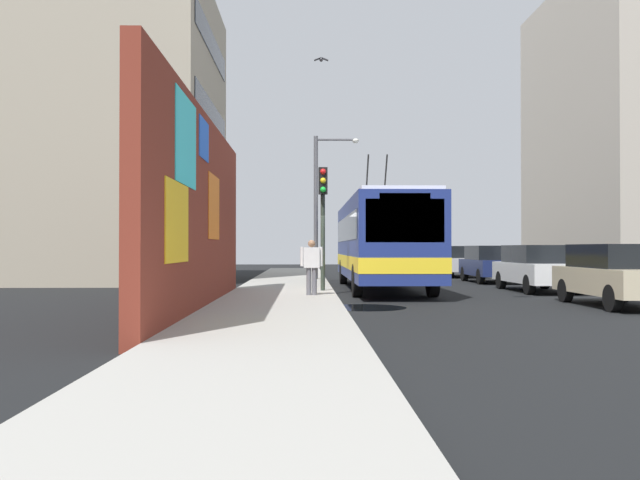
# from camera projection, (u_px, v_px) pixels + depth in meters

# --- Properties ---
(ground_plane) EXTENTS (80.00, 80.00, 0.00)m
(ground_plane) POSITION_uv_depth(u_px,v_px,m) (335.00, 297.00, 20.44)
(ground_plane) COLOR black
(sidewalk_slab) EXTENTS (48.00, 3.20, 0.15)m
(sidewalk_slab) POSITION_uv_depth(u_px,v_px,m) (282.00, 294.00, 20.41)
(sidewalk_slab) COLOR #9E9B93
(sidewalk_slab) RESTS_ON ground_plane
(graffiti_wall) EXTENTS (12.84, 0.32, 4.61)m
(graffiti_wall) POSITION_uv_depth(u_px,v_px,m) (201.00, 213.00, 15.80)
(graffiti_wall) COLOR maroon
(graffiti_wall) RESTS_ON ground_plane
(building_far_left) EXTENTS (11.14, 8.04, 13.28)m
(building_far_left) POSITION_uv_depth(u_px,v_px,m) (124.00, 135.00, 30.61)
(building_far_left) COLOR #9E937F
(building_far_left) RESTS_ON ground_plane
(city_bus) EXTENTS (11.59, 2.56, 4.98)m
(city_bus) POSITION_uv_depth(u_px,v_px,m) (381.00, 240.00, 23.92)
(city_bus) COLOR navy
(city_bus) RESTS_ON ground_plane
(parked_car_champagne) EXTENTS (4.30, 1.79, 1.58)m
(parked_car_champagne) POSITION_uv_depth(u_px,v_px,m) (617.00, 274.00, 16.99)
(parked_car_champagne) COLOR #C6B793
(parked_car_champagne) RESTS_ON ground_plane
(parked_car_white) EXTENTS (4.66, 1.81, 1.58)m
(parked_car_white) POSITION_uv_depth(u_px,v_px,m) (537.00, 267.00, 22.88)
(parked_car_white) COLOR white
(parked_car_white) RESTS_ON ground_plane
(parked_car_navy) EXTENTS (4.21, 1.75, 1.58)m
(parked_car_navy) POSITION_uv_depth(u_px,v_px,m) (490.00, 263.00, 28.78)
(parked_car_navy) COLOR navy
(parked_car_navy) RESTS_ON ground_plane
(parked_car_silver) EXTENTS (4.60, 1.76, 1.58)m
(parked_car_silver) POSITION_uv_depth(u_px,v_px,m) (459.00, 261.00, 34.52)
(parked_car_silver) COLOR #B7B7BC
(parked_car_silver) RESTS_ON ground_plane
(pedestrian_at_curb) EXTENTS (0.22, 0.64, 1.56)m
(pedestrian_at_curb) POSITION_uv_depth(u_px,v_px,m) (312.00, 263.00, 19.05)
(pedestrian_at_curb) COLOR #595960
(pedestrian_at_curb) RESTS_ON sidewalk_slab
(traffic_light) EXTENTS (0.49, 0.28, 3.87)m
(traffic_light) POSITION_uv_depth(u_px,v_px,m) (323.00, 207.00, 21.00)
(traffic_light) COLOR #2D382D
(traffic_light) RESTS_ON sidewalk_slab
(street_lamp) EXTENTS (0.44, 1.95, 6.17)m
(street_lamp) POSITION_uv_depth(u_px,v_px,m) (321.00, 196.00, 29.00)
(street_lamp) COLOR #4C4C51
(street_lamp) RESTS_ON sidewalk_slab
(flying_pigeons) EXTENTS (11.02, 3.67, 0.76)m
(flying_pigeons) POSITION_uv_depth(u_px,v_px,m) (365.00, 9.00, 19.51)
(flying_pigeons) COLOR slate
(curbside_puddle) EXTENTS (2.03, 2.03, 0.00)m
(curbside_puddle) POSITION_uv_depth(u_px,v_px,m) (366.00, 308.00, 16.68)
(curbside_puddle) COLOR black
(curbside_puddle) RESTS_ON ground_plane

